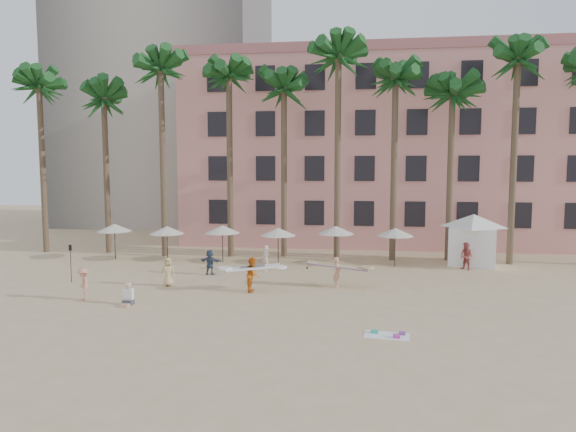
% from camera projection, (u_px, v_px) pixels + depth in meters
% --- Properties ---
extents(ground, '(120.00, 120.00, 0.00)m').
position_uv_depth(ground, '(259.00, 316.00, 23.35)').
color(ground, '#D1B789').
rests_on(ground, ground).
extents(pink_hotel, '(35.00, 14.00, 16.00)m').
position_uv_depth(pink_hotel, '(385.00, 153.00, 47.33)').
color(pink_hotel, '#DC8A86').
rests_on(pink_hotel, ground).
extents(grey_tower, '(22.00, 18.00, 50.00)m').
position_uv_depth(grey_tower, '(168.00, 12.00, 60.73)').
color(grey_tower, '#A89E8E').
rests_on(grey_tower, ground).
extents(palm_row, '(44.40, 5.40, 16.30)m').
position_uv_depth(palm_row, '(304.00, 80.00, 36.82)').
color(palm_row, brown).
rests_on(palm_row, ground).
extents(umbrella_row, '(22.50, 2.70, 2.73)m').
position_uv_depth(umbrella_row, '(250.00, 230.00, 35.85)').
color(umbrella_row, '#332B23').
rests_on(umbrella_row, ground).
extents(cabana, '(5.51, 5.51, 3.50)m').
position_uv_depth(cabana, '(473.00, 235.00, 35.34)').
color(cabana, white).
rests_on(cabana, ground).
extents(beach_towel, '(1.91, 1.22, 0.14)m').
position_uv_depth(beach_towel, '(388.00, 335.00, 20.63)').
color(beach_towel, white).
rests_on(beach_towel, ground).
extents(carrier_yellow, '(3.46, 1.03, 1.70)m').
position_uv_depth(carrier_yellow, '(337.00, 270.00, 28.90)').
color(carrier_yellow, tan).
rests_on(carrier_yellow, ground).
extents(carrier_white, '(3.07, 1.40, 1.88)m').
position_uv_depth(carrier_white, '(253.00, 273.00, 27.82)').
color(carrier_white, orange).
rests_on(carrier_white, ground).
extents(beachgoers, '(22.03, 11.55, 1.83)m').
position_uv_depth(beachgoers, '(254.00, 266.00, 30.59)').
color(beachgoers, '#394A64').
rests_on(beachgoers, ground).
extents(paddle, '(0.18, 0.04, 2.23)m').
position_uv_depth(paddle, '(71.00, 259.00, 29.97)').
color(paddle, black).
rests_on(paddle, ground).
extents(seated_man, '(0.46, 0.81, 1.05)m').
position_uv_depth(seated_man, '(128.00, 298.00, 25.19)').
color(seated_man, '#3F3F4C').
rests_on(seated_man, ground).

